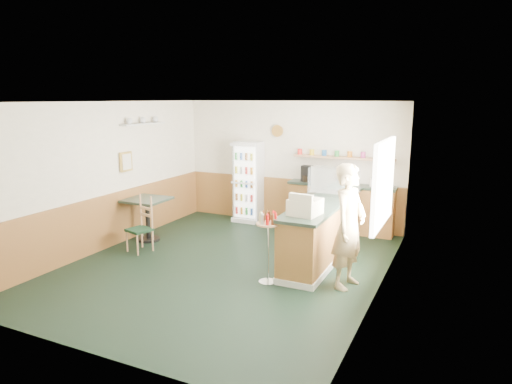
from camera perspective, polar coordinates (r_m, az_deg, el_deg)
The scene contains 13 objects.
ground at distance 7.78m, azimuth -3.79°, elevation -9.12°, with size 6.00×6.00×0.00m, color black.
room_envelope at distance 8.12m, azimuth -2.84°, elevation 2.91°, with size 5.04×6.02×2.72m.
service_counter at distance 8.08m, azimuth 8.37°, elevation -4.98°, with size 0.68×3.01×1.01m.
back_counter at distance 9.71m, azimuth 10.44°, elevation -1.68°, with size 2.24×0.42×1.69m.
drinks_fridge at distance 10.30m, azimuth -0.98°, elevation 1.29°, with size 0.60×0.52×1.81m.
display_case at distance 8.47m, azimuth 9.74°, elevation 1.31°, with size 0.88×0.46×0.50m.
cash_register at distance 6.99m, azimuth 6.15°, elevation -1.85°, with size 0.43×0.45×0.25m, color beige.
shopkeeper at distance 6.80m, azimuth 11.54°, elevation -4.24°, with size 0.62×0.44×1.85m, color tan.
condiment_stand at distance 6.84m, azimuth 1.49°, elevation -5.57°, with size 0.35×0.35×1.09m.
newspaper_rack at distance 8.45m, azimuth 6.71°, elevation -3.45°, with size 0.09×0.42×0.67m.
cafe_table at distance 9.16m, azimuth -13.42°, elevation -2.33°, with size 0.78×0.78×0.84m.
cafe_chair at distance 8.61m, azimuth -14.09°, elevation -3.66°, with size 0.47×0.47×1.02m.
dog_doorstop at distance 8.03m, azimuth 3.41°, elevation -7.62°, with size 0.19×0.25×0.23m.
Camera 1 is at (3.54, -6.35, 2.76)m, focal length 32.00 mm.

